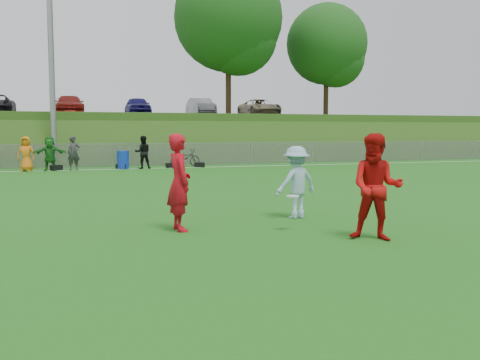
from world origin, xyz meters
name	(u,v)px	position (x,y,z in m)	size (l,w,h in m)	color
ground	(207,234)	(0.00, 0.00, 0.00)	(120.00, 120.00, 0.00)	#1C6214
sideline_far	(116,169)	(0.00, 18.00, 0.01)	(60.00, 0.10, 0.01)	white
fence	(112,155)	(0.00, 20.00, 0.65)	(58.00, 0.06, 1.30)	gray
light_pole	(51,41)	(-3.00, 20.80, 6.71)	(1.20, 0.40, 12.15)	gray
berm	(99,137)	(0.00, 31.00, 1.50)	(120.00, 18.00, 3.00)	#2E5919
parking_lot	(97,116)	(0.00, 33.00, 3.05)	(120.00, 12.00, 0.10)	black
tree_green_near	(231,22)	(8.16, 24.42, 9.03)	(7.14, 7.14, 9.95)	black
tree_green_far	(329,48)	(16.16, 25.92, 7.96)	(5.88, 5.88, 8.19)	black
car_row	(81,105)	(-1.17, 32.00, 3.82)	(32.04, 5.18, 1.44)	silver
spectator_row	(59,153)	(-2.72, 18.00, 0.85)	(8.15, 0.73, 1.69)	red
gear_bags	(139,166)	(1.16, 18.10, 0.13)	(7.88, 0.49, 0.26)	black
player_red_left	(179,182)	(-0.41, 0.56, 0.96)	(0.70, 0.46, 1.92)	#B90C19
player_red_center	(376,187)	(2.76, -1.47, 0.96)	(0.94, 0.73, 1.93)	#BB0D0D
player_blue	(296,182)	(2.40, 1.20, 0.82)	(1.05, 0.61, 1.63)	#95BCCF
frisbee	(293,196)	(1.68, -0.23, 0.70)	(0.26, 0.26, 0.02)	silver
recycling_bin	(123,160)	(0.36, 18.17, 0.46)	(0.62, 0.62, 0.93)	#1032B4
bicycle	(185,158)	(3.71, 18.61, 0.49)	(0.64, 1.85, 0.97)	#2A2A2C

